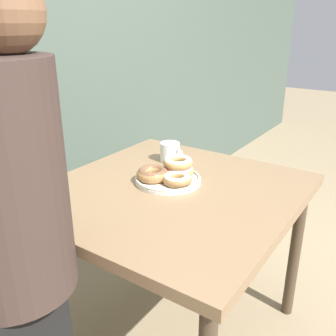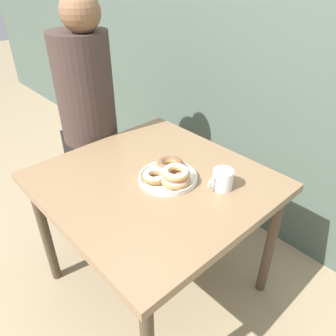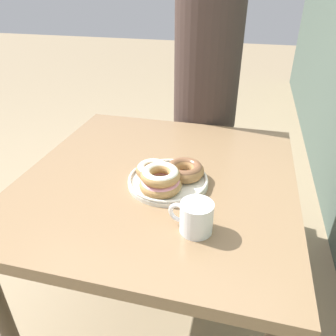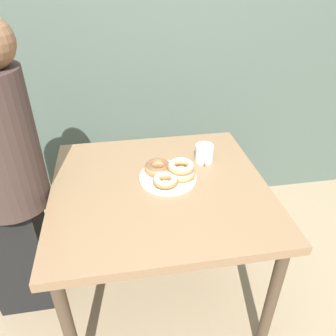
# 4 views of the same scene
# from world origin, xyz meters

# --- Properties ---
(ground_plane) EXTENTS (14.00, 14.00, 0.00)m
(ground_plane) POSITION_xyz_m (0.00, 0.00, 0.00)
(ground_plane) COLOR #937F60
(wall_back) EXTENTS (8.00, 0.05, 2.60)m
(wall_back) POSITION_xyz_m (0.00, 1.12, 1.30)
(wall_back) COLOR #47564C
(wall_back) RESTS_ON ground_plane
(dining_table) EXTENTS (0.96, 0.92, 0.71)m
(dining_table) POSITION_xyz_m (0.00, 0.29, 0.63)
(dining_table) COLOR #846647
(dining_table) RESTS_ON ground_plane
(donut_plate) EXTENTS (0.28, 0.28, 0.09)m
(donut_plate) POSITION_xyz_m (0.06, 0.33, 0.75)
(donut_plate) COLOR silver
(donut_plate) RESTS_ON dining_table
(coffee_mug) EXTENTS (0.09, 0.12, 0.09)m
(coffee_mug) POSITION_xyz_m (0.25, 0.46, 0.76)
(coffee_mug) COLOR white
(coffee_mug) RESTS_ON dining_table
(person_figure) EXTENTS (0.37, 0.31, 1.43)m
(person_figure) POSITION_xyz_m (-0.66, 0.35, 0.75)
(person_figure) COLOR black
(person_figure) RESTS_ON ground_plane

